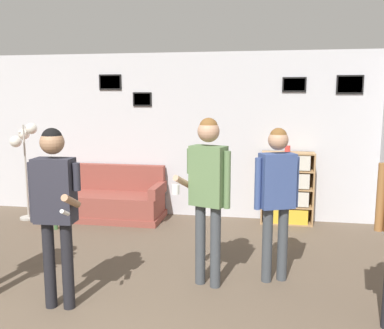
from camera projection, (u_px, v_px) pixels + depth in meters
The scene contains 9 objects.
wall_back at pixel (181, 135), 7.11m from camera, with size 8.68×0.08×2.70m.
couch at pixel (104, 201), 7.09m from camera, with size 1.99×0.80×0.85m.
bookshelf at pixel (287, 188), 6.72m from camera, with size 0.81×0.30×1.14m.
floor_lamp at pixel (24, 146), 6.87m from camera, with size 0.39×0.42×1.58m.
person_player_foreground_center at pixel (55, 199), 3.93m from camera, with size 0.51×0.45×1.72m.
person_watcher_holding_cup at pixel (208, 183), 4.41m from camera, with size 0.58×0.39×1.79m.
person_spectator_near_bookshelf at pixel (277, 189), 4.53m from camera, with size 0.46×0.33×1.68m.
bottle_on_floor at pixel (56, 223), 6.49m from camera, with size 0.06×0.06×0.24m.
drinking_cup at pixel (287, 149), 6.63m from camera, with size 0.09×0.09×0.10m.
Camera 1 is at (1.44, -2.17, 2.00)m, focal length 40.00 mm.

